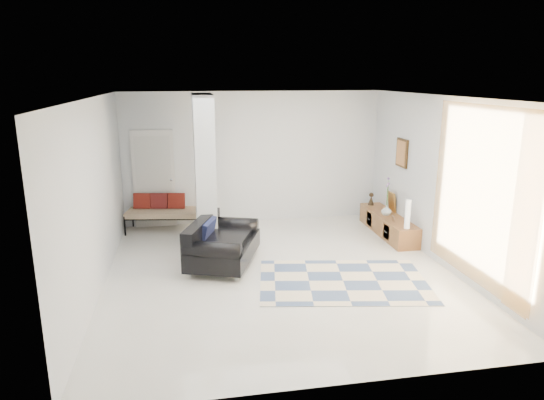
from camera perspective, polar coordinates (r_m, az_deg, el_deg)
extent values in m
plane|color=beige|center=(7.96, 0.96, -8.56)|extent=(6.00, 6.00, 0.00)
plane|color=white|center=(7.33, 1.05, 12.02)|extent=(6.00, 6.00, 0.00)
plane|color=silver|center=(10.43, -2.20, 4.99)|extent=(6.00, 0.00, 6.00)
plane|color=silver|center=(4.74, 8.09, -6.84)|extent=(6.00, 0.00, 6.00)
plane|color=silver|center=(7.50, -20.07, 0.38)|extent=(0.00, 6.00, 6.00)
plane|color=silver|center=(8.48, 19.55, 1.97)|extent=(0.00, 6.00, 6.00)
cube|color=silver|center=(8.96, -7.93, 3.29)|extent=(0.35, 1.20, 2.80)
cube|color=silver|center=(10.38, -13.71, 2.41)|extent=(0.85, 0.06, 2.04)
plane|color=gold|center=(7.48, 23.33, 0.42)|extent=(0.00, 2.55, 2.55)
cube|color=#3D2710|center=(9.79, 15.05, 5.37)|extent=(0.04, 0.45, 0.55)
cube|color=brown|center=(10.03, 13.47, -2.84)|extent=(0.45, 2.00, 0.40)
cube|color=#3D2710|center=(9.56, 13.34, -3.69)|extent=(0.02, 0.27, 0.28)
cube|color=#3D2710|center=(10.34, 11.41, -2.20)|extent=(0.02, 0.27, 0.28)
cube|color=#BC8537|center=(10.24, 13.91, -0.18)|extent=(0.09, 0.32, 0.40)
cube|color=silver|center=(9.53, 14.07, -2.15)|extent=(0.04, 0.10, 0.12)
cylinder|color=silver|center=(7.87, -9.60, -8.65)|extent=(0.05, 0.05, 0.10)
cylinder|color=silver|center=(9.06, -6.86, -5.41)|extent=(0.05, 0.05, 0.10)
cylinder|color=silver|center=(7.67, -4.24, -9.11)|extent=(0.05, 0.05, 0.10)
cylinder|color=silver|center=(8.89, -2.20, -5.71)|extent=(0.05, 0.05, 0.10)
cube|color=black|center=(8.29, -5.70, -5.82)|extent=(1.43, 1.81, 0.30)
cube|color=black|center=(8.28, -8.26, -3.50)|extent=(0.72, 1.56, 0.36)
cylinder|color=black|center=(7.60, -7.05, -5.91)|extent=(0.94, 0.57, 0.28)
cylinder|color=black|center=(8.83, -4.61, -2.94)|extent=(0.94, 0.57, 0.28)
cube|color=black|center=(8.24, -7.47, -3.41)|extent=(0.33, 0.59, 0.31)
cylinder|color=black|center=(10.10, -16.94, -2.95)|extent=(0.04, 0.04, 0.40)
cylinder|color=black|center=(9.80, -8.48, -3.00)|extent=(0.04, 0.04, 0.40)
cylinder|color=black|center=(10.67, -16.06, -1.98)|extent=(0.04, 0.04, 0.40)
cylinder|color=black|center=(10.38, -8.06, -2.00)|extent=(0.04, 0.04, 0.40)
cube|color=beige|center=(10.16, -12.49, -1.50)|extent=(1.60, 0.86, 0.12)
cube|color=maroon|center=(10.35, -15.04, -0.10)|extent=(0.36, 0.22, 0.33)
cube|color=maroon|center=(10.27, -13.12, -0.09)|extent=(0.36, 0.22, 0.33)
cube|color=maroon|center=(10.20, -11.17, -0.08)|extent=(0.36, 0.22, 0.33)
cube|color=beige|center=(7.72, 8.35, -9.41)|extent=(2.82, 2.12, 0.01)
cylinder|color=white|center=(9.14, 15.68, -1.62)|extent=(0.10, 0.10, 0.53)
imported|color=silver|center=(9.93, 13.32, -1.19)|extent=(0.21, 0.21, 0.21)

